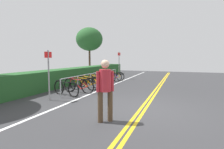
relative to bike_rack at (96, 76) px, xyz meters
The scene contains 19 objects.
ground_plane 5.48m from the bike_rack, 137.64° to the right, with size 35.46×13.19×0.05m, color #353538.
centre_line_yellow_inner 5.53m from the bike_rack, 137.02° to the right, with size 31.91×0.10×0.00m, color gold.
centre_line_yellow_outer 5.42m from the bike_rack, 138.27° to the right, with size 31.91×0.10×0.00m, color gold.
bike_lane_stripe_white 4.15m from the bike_rack, 168.45° to the right, with size 31.91×0.12×0.00m, color white.
bike_rack is the anchor object (origin of this frame).
bicycle_0 3.07m from the bike_rack, behind, with size 0.61×1.68×0.72m.
bicycle_1 2.26m from the bike_rack, behind, with size 0.46×1.81×0.76m.
bicycle_2 1.50m from the bike_rack, behind, with size 0.46×1.74×0.74m.
bicycle_3 0.76m from the bike_rack, behind, with size 0.46×1.78×0.72m.
bicycle_4 0.30m from the bike_rack, ahead, with size 0.68×1.62×0.69m.
bicycle_5 0.78m from the bike_rack, ahead, with size 0.46×1.80×0.78m.
bicycle_6 1.50m from the bike_rack, ahead, with size 0.67×1.63×0.73m.
bicycle_7 2.24m from the bike_rack, ahead, with size 0.46×1.70×0.73m.
bicycle_8 3.09m from the bike_rack, ahead, with size 0.46×1.73×0.70m.
pedestrian 6.30m from the bike_rack, 152.16° to the right, with size 0.35×0.40×1.68m.
sign_post_near 4.15m from the bike_rack, behind, with size 0.36×0.06×2.03m.
sign_post_far 3.96m from the bike_rack, ahead, with size 0.36×0.10×2.21m.
hedge_backdrop 2.58m from the bike_rack, 54.49° to the left, with size 16.08×1.19×1.02m, color #235626.
tree_mid 8.97m from the bike_rack, 30.16° to the left, with size 2.81×2.81×4.90m.
Camera 1 is at (-5.94, -1.11, 1.73)m, focal length 28.93 mm.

